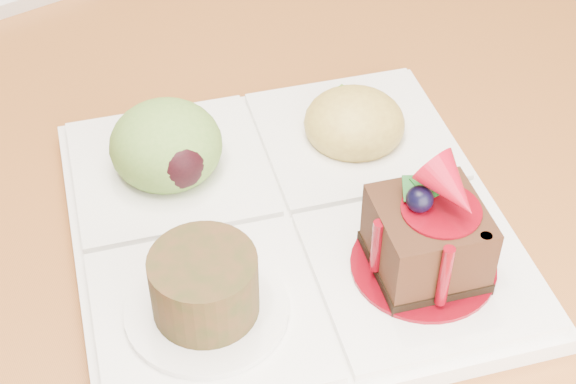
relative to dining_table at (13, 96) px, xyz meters
name	(u,v)px	position (x,y,z in m)	size (l,w,h in m)	color
dining_table	(13,96)	(0.00, 0.00, 0.00)	(1.00, 1.80, 0.75)	#955126
sampler_plate	(284,207)	(0.09, -0.31, 0.09)	(0.30, 0.30, 0.10)	white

